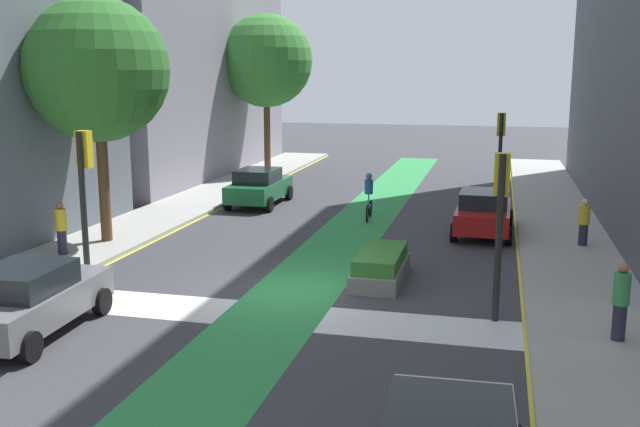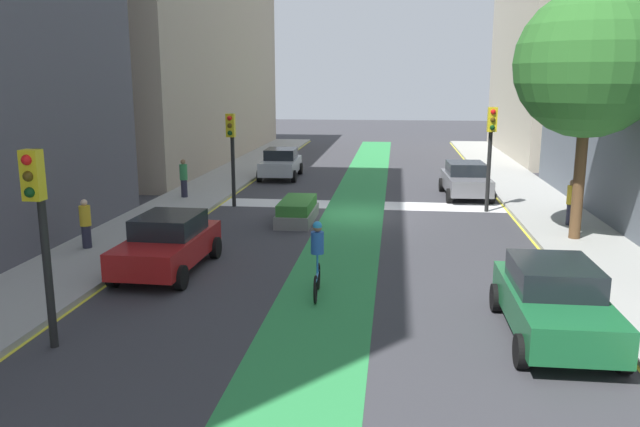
{
  "view_description": "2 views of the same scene",
  "coord_description": "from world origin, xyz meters",
  "px_view_note": "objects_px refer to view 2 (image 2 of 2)",
  "views": [
    {
      "loc": [
        5.2,
        -17.64,
        5.7
      ],
      "look_at": [
        -0.41,
        5.14,
        1.06
      ],
      "focal_mm": 40.75,
      "sensor_mm": 36.0,
      "label": 1
    },
    {
      "loc": [
        -1.4,
        24.32,
        5.23
      ],
      "look_at": [
        0.96,
        4.69,
        1.02
      ],
      "focal_mm": 35.38,
      "sensor_mm": 36.0,
      "label": 2
    }
  ],
  "objects_px": {
    "pedestrian_sidewalk_right_a": "(86,223)",
    "pedestrian_sidewalk_left_a": "(571,202)",
    "traffic_signal_near_right": "(232,142)",
    "car_red_right_far": "(168,243)",
    "car_grey_left_near": "(466,180)",
    "traffic_signal_far_right": "(38,211)",
    "traffic_signal_near_left": "(491,139)",
    "pedestrian_sidewalk_right_b": "(184,178)",
    "median_planter": "(297,211)",
    "car_silver_right_near": "(281,163)",
    "cyclist_in_lane": "(317,257)",
    "street_tree_near": "(589,64)",
    "car_green_left_far": "(554,300)"
  },
  "relations": [
    {
      "from": "pedestrian_sidewalk_right_a",
      "to": "pedestrian_sidewalk_left_a",
      "type": "bearing_deg",
      "value": -162.15
    },
    {
      "from": "traffic_signal_near_right",
      "to": "car_red_right_far",
      "type": "bearing_deg",
      "value": 93.21
    },
    {
      "from": "traffic_signal_near_right",
      "to": "car_grey_left_near",
      "type": "bearing_deg",
      "value": -160.76
    },
    {
      "from": "pedestrian_sidewalk_right_a",
      "to": "traffic_signal_far_right",
      "type": "bearing_deg",
      "value": 111.43
    },
    {
      "from": "traffic_signal_near_left",
      "to": "pedestrian_sidewalk_left_a",
      "type": "relative_size",
      "value": 2.56
    },
    {
      "from": "car_grey_left_near",
      "to": "pedestrian_sidewalk_right_b",
      "type": "height_order",
      "value": "pedestrian_sidewalk_right_b"
    },
    {
      "from": "traffic_signal_near_right",
      "to": "median_planter",
      "type": "distance_m",
      "value": 4.61
    },
    {
      "from": "traffic_signal_near_right",
      "to": "pedestrian_sidewalk_left_a",
      "type": "bearing_deg",
      "value": 169.2
    },
    {
      "from": "car_silver_right_near",
      "to": "pedestrian_sidewalk_left_a",
      "type": "distance_m",
      "value": 16.3
    },
    {
      "from": "car_grey_left_near",
      "to": "cyclist_in_lane",
      "type": "height_order",
      "value": "cyclist_in_lane"
    },
    {
      "from": "pedestrian_sidewalk_right_b",
      "to": "car_grey_left_near",
      "type": "bearing_deg",
      "value": -169.49
    },
    {
      "from": "pedestrian_sidewalk_right_b",
      "to": "traffic_signal_near_right",
      "type": "bearing_deg",
      "value": 155.32
    },
    {
      "from": "traffic_signal_near_right",
      "to": "pedestrian_sidewalk_right_b",
      "type": "distance_m",
      "value": 3.26
    },
    {
      "from": "median_planter",
      "to": "pedestrian_sidewalk_left_a",
      "type": "bearing_deg",
      "value": -179.95
    },
    {
      "from": "car_red_right_far",
      "to": "street_tree_near",
      "type": "bearing_deg",
      "value": -159.2
    },
    {
      "from": "car_silver_right_near",
      "to": "median_planter",
      "type": "bearing_deg",
      "value": 103.57
    },
    {
      "from": "traffic_signal_near_right",
      "to": "median_planter",
      "type": "relative_size",
      "value": 1.27
    },
    {
      "from": "traffic_signal_near_right",
      "to": "pedestrian_sidewalk_right_a",
      "type": "bearing_deg",
      "value": 70.38
    },
    {
      "from": "traffic_signal_far_right",
      "to": "cyclist_in_lane",
      "type": "relative_size",
      "value": 2.14
    },
    {
      "from": "car_green_left_far",
      "to": "median_planter",
      "type": "distance_m",
      "value": 12.25
    },
    {
      "from": "traffic_signal_far_right",
      "to": "pedestrian_sidewalk_right_a",
      "type": "relative_size",
      "value": 2.61
    },
    {
      "from": "traffic_signal_near_left",
      "to": "car_silver_right_near",
      "type": "bearing_deg",
      "value": -38.83
    },
    {
      "from": "traffic_signal_near_left",
      "to": "car_grey_left_near",
      "type": "height_order",
      "value": "traffic_signal_near_left"
    },
    {
      "from": "traffic_signal_near_right",
      "to": "street_tree_near",
      "type": "height_order",
      "value": "street_tree_near"
    },
    {
      "from": "car_grey_left_near",
      "to": "pedestrian_sidewalk_right_b",
      "type": "relative_size",
      "value": 2.55
    },
    {
      "from": "traffic_signal_near_left",
      "to": "traffic_signal_near_right",
      "type": "bearing_deg",
      "value": 0.81
    },
    {
      "from": "traffic_signal_near_right",
      "to": "pedestrian_sidewalk_right_a",
      "type": "relative_size",
      "value": 2.55
    },
    {
      "from": "traffic_signal_near_left",
      "to": "street_tree_near",
      "type": "distance_m",
      "value": 5.79
    },
    {
      "from": "car_green_left_far",
      "to": "pedestrian_sidewalk_right_a",
      "type": "height_order",
      "value": "pedestrian_sidewalk_right_a"
    },
    {
      "from": "traffic_signal_far_right",
      "to": "car_grey_left_near",
      "type": "distance_m",
      "value": 20.49
    },
    {
      "from": "median_planter",
      "to": "traffic_signal_near_right",
      "type": "bearing_deg",
      "value": -38.63
    },
    {
      "from": "car_green_left_far",
      "to": "pedestrian_sidewalk_right_b",
      "type": "distance_m",
      "value": 18.59
    },
    {
      "from": "pedestrian_sidewalk_right_b",
      "to": "traffic_signal_far_right",
      "type": "bearing_deg",
      "value": 99.27
    },
    {
      "from": "car_red_right_far",
      "to": "cyclist_in_lane",
      "type": "height_order",
      "value": "cyclist_in_lane"
    },
    {
      "from": "cyclist_in_lane",
      "to": "pedestrian_sidewalk_left_a",
      "type": "xyz_separation_m",
      "value": [
        -8.09,
        -8.07,
        0.01
      ]
    },
    {
      "from": "pedestrian_sidewalk_left_a",
      "to": "cyclist_in_lane",
      "type": "bearing_deg",
      "value": 44.94
    },
    {
      "from": "pedestrian_sidewalk_left_a",
      "to": "car_green_left_far",
      "type": "bearing_deg",
      "value": 73.75
    },
    {
      "from": "traffic_signal_near_right",
      "to": "traffic_signal_near_left",
      "type": "relative_size",
      "value": 0.93
    },
    {
      "from": "cyclist_in_lane",
      "to": "car_silver_right_near",
      "type": "bearing_deg",
      "value": -76.97
    },
    {
      "from": "car_grey_left_near",
      "to": "median_planter",
      "type": "height_order",
      "value": "car_grey_left_near"
    },
    {
      "from": "traffic_signal_far_right",
      "to": "traffic_signal_near_left",
      "type": "bearing_deg",
      "value": -125.57
    },
    {
      "from": "car_green_left_far",
      "to": "pedestrian_sidewalk_left_a",
      "type": "bearing_deg",
      "value": -106.25
    },
    {
      "from": "traffic_signal_near_left",
      "to": "street_tree_near",
      "type": "relative_size",
      "value": 0.53
    },
    {
      "from": "car_grey_left_near",
      "to": "pedestrian_sidewalk_right_a",
      "type": "relative_size",
      "value": 2.81
    },
    {
      "from": "car_silver_right_near",
      "to": "pedestrian_sidewalk_right_b",
      "type": "distance_m",
      "value": 7.59
    },
    {
      "from": "car_green_left_far",
      "to": "pedestrian_sidewalk_right_a",
      "type": "relative_size",
      "value": 2.77
    },
    {
      "from": "cyclist_in_lane",
      "to": "street_tree_near",
      "type": "relative_size",
      "value": 0.24
    },
    {
      "from": "pedestrian_sidewalk_left_a",
      "to": "median_planter",
      "type": "xyz_separation_m",
      "value": [
        9.85,
        0.01,
        -0.58
      ]
    },
    {
      "from": "traffic_signal_near_left",
      "to": "street_tree_near",
      "type": "height_order",
      "value": "street_tree_near"
    },
    {
      "from": "car_red_right_far",
      "to": "car_green_left_far",
      "type": "xyz_separation_m",
      "value": [
        -9.5,
        3.54,
        0.0
      ]
    }
  ]
}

